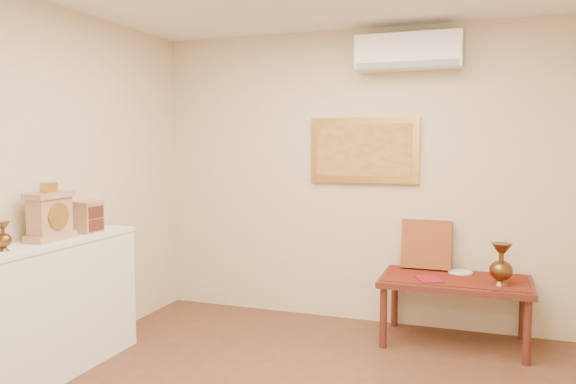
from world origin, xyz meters
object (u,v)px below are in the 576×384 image
at_px(mantel_clock, 50,216).
at_px(display_ledge, 25,319).
at_px(brass_urn_tall, 501,259).
at_px(wooden_chest, 88,217).
at_px(low_table, 455,286).

bearing_deg(mantel_clock, display_ledge, -90.10).
bearing_deg(brass_urn_tall, mantel_clock, -153.73).
height_order(display_ledge, wooden_chest, wooden_chest).
xyz_separation_m(brass_urn_tall, mantel_clock, (-3.02, -1.49, 0.40)).
distance_m(wooden_chest, low_table, 3.00).
distance_m(brass_urn_tall, display_ledge, 3.50).
distance_m(brass_urn_tall, low_table, 0.46).
xyz_separation_m(wooden_chest, low_table, (2.66, 1.24, -0.62)).
relative_size(display_ledge, mantel_clock, 4.93).
distance_m(brass_urn_tall, wooden_chest, 3.22).
height_order(brass_urn_tall, low_table, brass_urn_tall).
bearing_deg(low_table, brass_urn_tall, -19.62).
height_order(display_ledge, low_table, display_ledge).
bearing_deg(mantel_clock, wooden_chest, 87.34).
relative_size(display_ledge, wooden_chest, 8.28).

